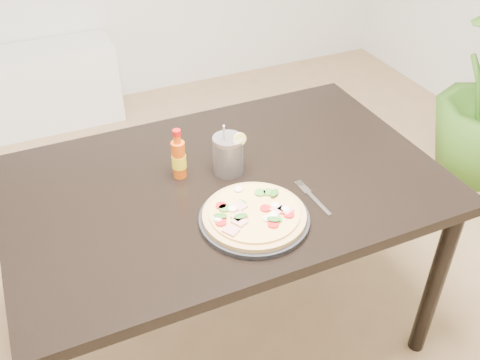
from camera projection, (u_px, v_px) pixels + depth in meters
name	position (u px, v px, depth m)	size (l,w,h in m)	color
floor	(269.00, 332.00, 2.17)	(4.50, 4.50, 0.00)	#9E7A51
dining_table	(225.00, 199.00, 1.79)	(1.40, 0.90, 0.75)	black
plate	(254.00, 219.00, 1.57)	(0.33, 0.33, 0.02)	black
pizza	(254.00, 214.00, 1.56)	(0.31, 0.31, 0.03)	#DAB061
hot_sauce_bottle	(179.00, 158.00, 1.72)	(0.06, 0.06, 0.18)	#D04B0C
cola_cup	(228.00, 155.00, 1.74)	(0.10, 0.10, 0.19)	black
fork	(312.00, 196.00, 1.66)	(0.03, 0.19, 0.00)	silver
plant_pot	(478.00, 155.00, 2.99)	(0.28, 0.28, 0.22)	brown
media_console	(1.00, 95.00, 3.27)	(1.40, 0.34, 0.50)	white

